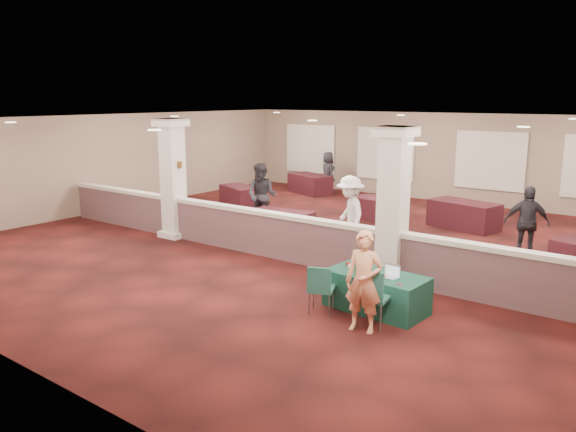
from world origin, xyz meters
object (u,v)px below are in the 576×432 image
Objects in this scene: woman at (364,282)px; attendee_b at (350,214)px; far_table_front_left at (240,196)px; attendee_a at (262,196)px; far_table_back_center at (379,209)px; conf_chair_main at (372,293)px; attendee_c at (526,223)px; conf_chair_side at (320,285)px; far_table_back_right at (464,215)px; near_table at (376,292)px; far_table_front_center at (281,223)px; far_table_back_left at (310,184)px; attendee_d at (328,172)px.

attendee_b is (-2.62, 4.01, 0.11)m from woman.
attendee_a is (2.88, -2.28, 0.61)m from far_table_front_left.
far_table_back_center reaches higher than far_table_front_left.
attendee_b is (3.37, -0.72, 0.00)m from attendee_a.
attendee_b reaches higher than conf_chair_main.
attendee_c is at bearing 70.77° from woman.
conf_chair_main is 1.15× the size of conf_chair_side.
far_table_back_center is at bearing 34.79° from attendee_a.
far_table_front_left is at bearing 117.73° from conf_chair_side.
attendee_b is at bearing 118.53° from conf_chair_main.
woman is (-0.04, -0.22, 0.25)m from conf_chair_main.
attendee_c reaches higher than far_table_front_left.
woman is 6.04m from attendee_c.
conf_chair_main is 0.52× the size of far_table_back_right.
attendee_a reaches higher than conf_chair_main.
attendee_b is at bearing 131.83° from near_table.
far_table_front_center reaches higher than near_table.
far_table_back_right is at bearing 92.64° from conf_chair_main.
woman is 0.89× the size of attendee_b.
attendee_c is at bearing 49.47° from conf_chair_side.
conf_chair_side is (-1.01, -0.01, -0.08)m from conf_chair_main.
attendee_a reaches higher than woman.
woman is (0.97, -0.21, 0.32)m from conf_chair_side.
near_table is 5.19m from attendee_c.
far_table_back_left reaches higher than far_table_front_left.
far_table_front_center is at bearing -34.69° from far_table_front_left.
conf_chair_main is at bearing -63.83° from near_table.
attendee_d is (-7.76, 11.01, -0.02)m from woman.
attendee_c is (3.63, 1.94, -0.08)m from attendee_b.
near_table is 0.83m from conf_chair_main.
far_table_front_left is 0.96× the size of far_table_front_center.
conf_chair_main is 0.33m from woman.
far_table_back_left is at bearing 129.10° from attendee_c.
attendee_d reaches higher than far_table_front_left.
attendee_d is (-3.99, 3.26, 0.48)m from far_table_back_center.
conf_chair_side is 6.77m from attendee_a.
attendee_a reaches higher than far_table_front_left.
far_table_front_center is at bearing 134.19° from conf_chair_main.
far_table_front_center is (3.90, -2.70, 0.01)m from far_table_front_left.
far_table_back_right is (-1.29, 8.00, -0.21)m from conf_chair_main.
attendee_b reaches higher than near_table.
far_table_back_left is (-8.27, 10.51, -0.47)m from woman.
far_table_front_center is at bearing -133.49° from far_table_back_right.
attendee_c is (2.26, -2.27, 0.48)m from far_table_back_right.
far_table_back_right is 3.24m from attendee_c.
far_table_front_left is at bearing 107.15° from attendee_d.
far_table_back_left is 5.28m from far_table_back_center.
conf_chair_main is 0.53× the size of attendee_a.
far_table_back_center is at bearing 110.26° from conf_chair_main.
attendee_a is (-6.03, 4.51, 0.35)m from conf_chair_main.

